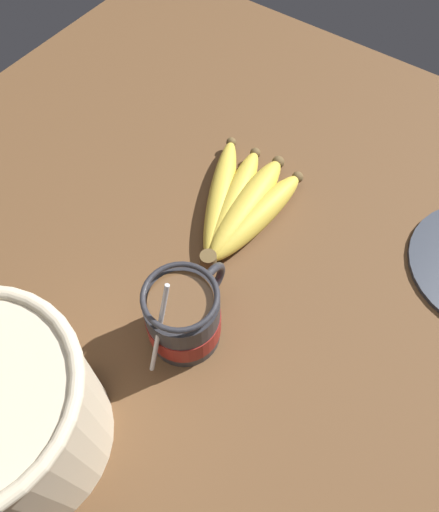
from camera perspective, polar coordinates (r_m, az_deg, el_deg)
table at (r=63.41cm, az=-0.35°, el=-1.57°), size 100.92×100.92×2.56cm
coffee_mug at (r=54.35cm, az=-4.09°, el=-6.97°), size 13.63×8.22×13.77cm
banana_bunch at (r=65.42cm, az=2.40°, el=5.79°), size 20.92×14.31×4.17cm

